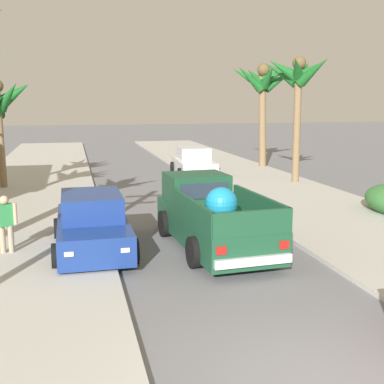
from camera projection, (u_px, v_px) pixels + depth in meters
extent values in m
cube|color=#B2AFA8|center=(21.00, 215.00, 17.05)|extent=(5.39, 60.00, 0.12)
cube|color=#B2AFA8|center=(298.00, 201.00, 19.43)|extent=(5.39, 60.00, 0.12)
cube|color=silver|center=(60.00, 213.00, 17.35)|extent=(0.16, 60.00, 0.10)
cube|color=silver|center=(267.00, 203.00, 19.13)|extent=(0.16, 60.00, 0.10)
cube|color=#19472D|center=(214.00, 226.00, 13.31)|extent=(2.23, 5.21, 0.80)
cube|color=#19472D|center=(196.00, 187.00, 14.67)|extent=(1.81, 1.60, 0.80)
cube|color=#283342|center=(204.00, 191.00, 13.96)|extent=(1.38, 0.14, 0.44)
cube|color=#283342|center=(189.00, 182.00, 15.38)|extent=(1.46, 0.15, 0.48)
cube|color=#19472D|center=(191.00, 210.00, 12.12)|extent=(0.30, 3.30, 0.56)
cube|color=#19472D|center=(259.00, 206.00, 12.65)|extent=(0.30, 3.30, 0.56)
cube|color=#19472D|center=(253.00, 223.00, 10.83)|extent=(1.88, 0.22, 0.56)
cube|color=silver|center=(254.00, 261.00, 10.90)|extent=(1.83, 0.23, 0.20)
cylinder|color=black|center=(165.00, 223.00, 14.51)|extent=(0.31, 0.77, 0.76)
cylinder|color=black|center=(228.00, 219.00, 15.07)|extent=(0.31, 0.77, 0.76)
cylinder|color=black|center=(195.00, 252.00, 11.75)|extent=(0.31, 0.77, 0.76)
cylinder|color=black|center=(270.00, 245.00, 12.32)|extent=(0.31, 0.77, 0.76)
cube|color=red|center=(221.00, 251.00, 10.66)|extent=(0.22, 0.05, 0.18)
cube|color=red|center=(284.00, 245.00, 11.09)|extent=(0.22, 0.05, 0.18)
sphere|color=#198CBF|center=(221.00, 203.00, 12.29)|extent=(0.81, 0.81, 0.81)
cube|color=navy|center=(93.00, 231.00, 13.01)|extent=(1.80, 4.22, 0.72)
cube|color=navy|center=(92.00, 205.00, 12.99)|extent=(1.54, 2.11, 0.64)
cube|color=#283342|center=(94.00, 214.00, 12.06)|extent=(1.37, 0.09, 0.52)
cube|color=#283342|center=(90.00, 199.00, 13.91)|extent=(1.34, 0.09, 0.50)
cylinder|color=black|center=(134.00, 251.00, 12.02)|extent=(0.23, 0.64, 0.64)
cylinder|color=black|center=(57.00, 257.00, 11.59)|extent=(0.23, 0.64, 0.64)
cylinder|color=black|center=(122.00, 226.00, 14.51)|extent=(0.23, 0.64, 0.64)
cylinder|color=black|center=(58.00, 229.00, 14.08)|extent=(0.23, 0.64, 0.64)
cube|color=red|center=(110.00, 209.00, 15.16)|extent=(0.20, 0.04, 0.12)
cube|color=white|center=(125.00, 250.00, 11.13)|extent=(0.20, 0.04, 0.10)
cube|color=red|center=(67.00, 212.00, 14.85)|extent=(0.20, 0.04, 0.12)
cube|color=white|center=(69.00, 254.00, 10.84)|extent=(0.20, 0.04, 0.10)
cube|color=silver|center=(193.00, 166.00, 26.07)|extent=(2.00, 4.29, 0.72)
cube|color=silver|center=(193.00, 153.00, 26.05)|extent=(1.64, 2.18, 0.64)
cube|color=#283342|center=(197.00, 155.00, 25.11)|extent=(1.37, 0.16, 0.52)
cube|color=#283342|center=(190.00, 152.00, 26.99)|extent=(1.34, 0.16, 0.50)
cylinder|color=black|center=(216.00, 173.00, 25.01)|extent=(0.26, 0.65, 0.64)
cylinder|color=black|center=(180.00, 174.00, 24.69)|extent=(0.26, 0.65, 0.64)
cylinder|color=black|center=(205.00, 167.00, 27.53)|extent=(0.26, 0.65, 0.64)
cylinder|color=black|center=(173.00, 168.00, 27.21)|extent=(0.26, 0.65, 0.64)
cube|color=red|center=(198.00, 159.00, 28.21)|extent=(0.20, 0.05, 0.12)
cube|color=white|center=(214.00, 170.00, 24.13)|extent=(0.20, 0.05, 0.10)
cube|color=red|center=(176.00, 160.00, 27.98)|extent=(0.20, 0.05, 0.12)
cube|color=white|center=(189.00, 171.00, 23.91)|extent=(0.20, 0.05, 0.10)
cylinder|color=brown|center=(297.00, 125.00, 23.29)|extent=(0.35, 0.44, 5.63)
cone|color=#196023|center=(313.00, 69.00, 23.03)|extent=(1.57, 0.63, 1.17)
cone|color=#196023|center=(304.00, 69.00, 23.56)|extent=(1.57, 1.69, 1.19)
cone|color=#196023|center=(280.00, 73.00, 23.64)|extent=(1.51, 2.17, 1.47)
cone|color=#196023|center=(283.00, 69.00, 22.76)|extent=(1.64, 0.76, 1.22)
cone|color=#196023|center=(297.00, 68.00, 22.13)|extent=(1.33, 1.65, 1.22)
cone|color=#196023|center=(314.00, 70.00, 22.09)|extent=(1.15, 1.95, 1.42)
sphere|color=brown|center=(299.00, 63.00, 22.79)|extent=(0.63, 0.63, 0.63)
cylinder|color=#846B4C|center=(0.00, 139.00, 21.72)|extent=(0.32, 0.63, 4.56)
cone|color=#196023|center=(15.00, 94.00, 21.59)|extent=(1.57, 0.68, 1.33)
cone|color=#196023|center=(13.00, 93.00, 22.18)|extent=(1.65, 1.84, 1.32)
cone|color=#196023|center=(8.00, 96.00, 20.89)|extent=(1.47, 1.63, 1.47)
cylinder|color=brown|center=(262.00, 120.00, 28.96)|extent=(0.41, 0.85, 5.69)
cone|color=#196023|center=(281.00, 78.00, 28.83)|extent=(2.18, 0.64, 1.64)
cone|color=#196023|center=(267.00, 78.00, 29.34)|extent=(1.51, 1.75, 1.54)
cone|color=#196023|center=(255.00, 76.00, 29.20)|extent=(1.05, 1.78, 1.35)
cone|color=#196023|center=(247.00, 77.00, 28.88)|extent=(1.98, 1.61, 1.47)
cone|color=#196023|center=(250.00, 78.00, 28.07)|extent=(1.97, 1.05, 1.61)
cone|color=#196023|center=(269.00, 76.00, 27.70)|extent=(0.61, 1.72, 1.44)
cone|color=#196023|center=(278.00, 74.00, 28.05)|extent=(1.67, 1.66, 1.20)
sphere|color=brown|center=(264.00, 70.00, 28.45)|extent=(0.74, 0.74, 0.74)
cylinder|color=gray|center=(3.00, 242.00, 12.52)|extent=(0.14, 0.14, 0.82)
cylinder|color=gray|center=(11.00, 241.00, 12.57)|extent=(0.14, 0.14, 0.82)
cube|color=green|center=(5.00, 215.00, 12.42)|extent=(0.44, 0.39, 0.55)
sphere|color=tan|center=(4.00, 200.00, 12.35)|extent=(0.22, 0.22, 0.22)
cylinder|color=tan|center=(15.00, 213.00, 12.47)|extent=(0.09, 0.09, 0.55)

